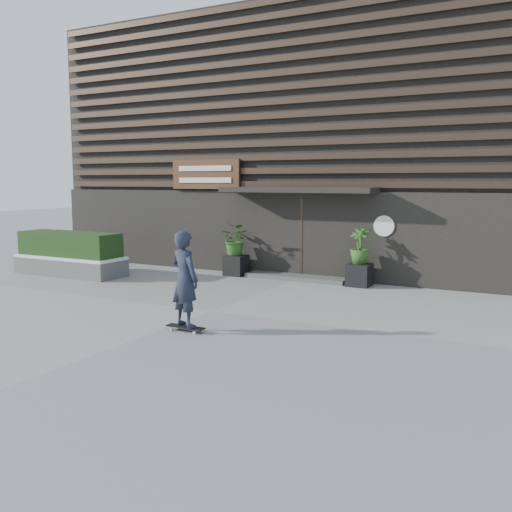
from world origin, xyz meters
The scene contains 11 objects.
ground centered at (0.00, 0.00, 0.00)m, with size 80.00×80.00×0.00m, color gray.
entrance_step centered at (0.00, 4.60, 0.06)m, with size 3.00×0.80×0.12m, color #484846.
planter_pot_left centered at (-1.90, 4.40, 0.30)m, with size 0.60×0.60×0.60m, color black.
bamboo_left centered at (-1.90, 4.40, 1.08)m, with size 0.86×0.75×0.96m, color #2D591E.
planter_pot_right centered at (1.90, 4.40, 0.30)m, with size 0.60×0.60×0.60m, color black.
bamboo_right centered at (1.90, 4.40, 1.08)m, with size 0.54×0.54×0.96m, color #2D591E.
raised_bed centered at (-6.37, 2.18, 0.25)m, with size 3.50×1.20×0.50m, color #51514E.
snow_layer centered at (-6.37, 2.18, 0.54)m, with size 3.50×1.20×0.08m, color white.
hedge centered at (-6.37, 2.18, 0.93)m, with size 3.30×1.00×0.70m, color #193212.
building centered at (0.00, 9.96, 3.99)m, with size 18.00×11.00×8.00m.
skateboarder centered at (0.47, -1.62, 0.98)m, with size 0.78×0.61×1.89m.
Camera 1 is at (6.50, -10.18, 2.78)m, focal length 40.03 mm.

